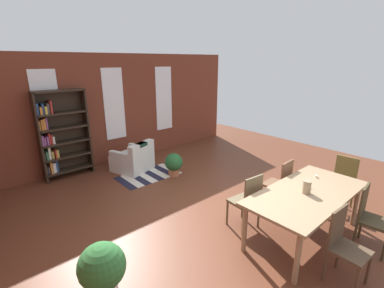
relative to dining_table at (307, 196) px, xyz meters
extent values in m
plane|color=brown|center=(-0.59, 0.89, -0.70)|extent=(10.68, 10.68, 0.00)
cube|color=brown|center=(-0.59, 5.06, 0.71)|extent=(7.77, 0.12, 2.81)
cube|color=white|center=(-2.16, 4.99, 0.85)|extent=(0.55, 0.02, 1.83)
cube|color=white|center=(-0.59, 4.99, 0.85)|extent=(0.55, 0.02, 1.83)
cube|color=white|center=(0.99, 4.99, 0.85)|extent=(0.55, 0.02, 1.83)
cube|color=#977959|center=(0.00, 0.00, 0.06)|extent=(2.10, 0.99, 0.04)
cylinder|color=#977959|center=(-0.95, -0.40, -0.33)|extent=(0.07, 0.07, 0.73)
cylinder|color=#977959|center=(0.95, -0.40, -0.33)|extent=(0.07, 0.07, 0.73)
cylinder|color=#977959|center=(-0.95, 0.40, -0.33)|extent=(0.07, 0.07, 0.73)
cylinder|color=#977959|center=(0.95, 0.40, -0.33)|extent=(0.07, 0.07, 0.73)
cylinder|color=#998466|center=(-0.05, 0.00, 0.17)|extent=(0.12, 0.12, 0.19)
cylinder|color=silver|center=(0.60, 0.15, 0.10)|extent=(0.04, 0.04, 0.04)
cylinder|color=silver|center=(0.14, 0.04, 0.09)|extent=(0.04, 0.04, 0.03)
cube|color=brown|center=(0.47, 0.80, -0.25)|extent=(0.42, 0.42, 0.04)
cube|color=brown|center=(0.48, 0.61, 0.00)|extent=(0.38, 0.05, 0.50)
cylinder|color=brown|center=(0.64, 0.99, -0.48)|extent=(0.04, 0.04, 0.43)
cylinder|color=brown|center=(0.28, 0.97, -0.48)|extent=(0.04, 0.04, 0.43)
cylinder|color=brown|center=(0.66, 0.63, -0.48)|extent=(0.04, 0.04, 0.43)
cylinder|color=brown|center=(0.30, 0.61, -0.48)|extent=(0.04, 0.04, 0.43)
cube|color=#433721|center=(0.47, -0.80, -0.25)|extent=(0.44, 0.44, 0.04)
cube|color=#433721|center=(0.45, -0.61, 0.00)|extent=(0.38, 0.07, 0.50)
cylinder|color=#433721|center=(0.31, -0.99, -0.48)|extent=(0.04, 0.04, 0.43)
cylinder|color=#433721|center=(0.28, -0.63, -0.48)|extent=(0.04, 0.04, 0.43)
cylinder|color=#433721|center=(0.63, -0.60, -0.48)|extent=(0.04, 0.04, 0.43)
cube|color=#503C2A|center=(-0.47, -0.80, -0.25)|extent=(0.42, 0.42, 0.04)
cube|color=#503C2A|center=(-0.46, -0.61, 0.00)|extent=(0.38, 0.05, 0.50)
cylinder|color=#503C2A|center=(-0.66, -0.97, -0.48)|extent=(0.04, 0.04, 0.43)
cylinder|color=#503C2A|center=(-0.30, -0.99, -0.48)|extent=(0.04, 0.04, 0.43)
cylinder|color=#503C2A|center=(-0.64, -0.61, -0.48)|extent=(0.04, 0.04, 0.43)
cylinder|color=#503C2A|center=(-0.28, -0.63, -0.48)|extent=(0.04, 0.04, 0.43)
cube|color=brown|center=(-0.47, 0.80, -0.25)|extent=(0.44, 0.44, 0.04)
cube|color=brown|center=(-0.49, 0.61, 0.00)|extent=(0.38, 0.07, 0.50)
cylinder|color=brown|center=(-0.28, 0.96, -0.48)|extent=(0.04, 0.04, 0.43)
cylinder|color=brown|center=(-0.63, 0.99, -0.48)|extent=(0.04, 0.04, 0.43)
cylinder|color=brown|center=(-0.31, 0.60, -0.48)|extent=(0.04, 0.04, 0.43)
cylinder|color=brown|center=(-0.67, 0.63, -0.48)|extent=(0.04, 0.04, 0.43)
cube|color=brown|center=(1.35, 0.00, -0.25)|extent=(0.43, 0.43, 0.04)
cube|color=brown|center=(1.53, 0.01, 0.00)|extent=(0.06, 0.38, 0.50)
cylinder|color=brown|center=(1.16, 0.17, -0.48)|extent=(0.04, 0.04, 0.43)
cylinder|color=brown|center=(1.18, -0.19, -0.48)|extent=(0.04, 0.04, 0.43)
cylinder|color=brown|center=(1.52, 0.19, -0.48)|extent=(0.04, 0.04, 0.43)
cylinder|color=brown|center=(1.54, -0.17, -0.48)|extent=(0.04, 0.04, 0.43)
cube|color=#2D2319|center=(-2.46, 4.80, 0.32)|extent=(0.04, 0.30, 2.02)
cube|color=#2D2319|center=(-1.42, 4.80, 0.32)|extent=(0.04, 0.30, 2.02)
cube|color=#2D2319|center=(-1.94, 4.94, 0.32)|extent=(1.08, 0.01, 2.02)
cube|color=#2D2319|center=(-1.94, 4.80, -0.53)|extent=(1.04, 0.30, 0.04)
cube|color=#4C4C51|center=(-2.43, 4.80, -0.39)|extent=(0.03, 0.16, 0.23)
cube|color=#4C4C51|center=(-2.38, 4.80, -0.42)|extent=(0.04, 0.16, 0.17)
cube|color=orange|center=(-2.34, 4.80, -0.37)|extent=(0.04, 0.24, 0.27)
cube|color=white|center=(-2.29, 4.80, -0.40)|extent=(0.03, 0.24, 0.22)
cube|color=white|center=(-2.25, 4.80, -0.39)|extent=(0.04, 0.16, 0.23)
cube|color=#284C8C|center=(-2.21, 4.80, -0.37)|extent=(0.04, 0.15, 0.28)
cube|color=#2D2319|center=(-1.94, 4.80, -0.19)|extent=(1.04, 0.30, 0.04)
cube|color=#4C4C51|center=(-2.42, 4.80, -0.09)|extent=(0.04, 0.17, 0.17)
cube|color=#33724C|center=(-2.38, 4.80, -0.08)|extent=(0.05, 0.24, 0.19)
cube|color=white|center=(-2.32, 4.80, -0.03)|extent=(0.05, 0.18, 0.28)
cube|color=gold|center=(-2.25, 4.80, -0.09)|extent=(0.05, 0.16, 0.16)
cube|color=#B22D28|center=(-2.20, 4.80, -0.07)|extent=(0.03, 0.24, 0.19)
cube|color=gold|center=(-2.15, 4.80, -0.08)|extent=(0.05, 0.16, 0.18)
cube|color=#2D2319|center=(-1.94, 4.80, 0.15)|extent=(1.04, 0.30, 0.04)
cube|color=#8C4C8C|center=(-2.42, 4.80, 0.28)|extent=(0.05, 0.24, 0.22)
cube|color=#8C4C8C|center=(-2.37, 4.80, 0.25)|extent=(0.04, 0.20, 0.17)
cube|color=#8C4C8C|center=(-2.32, 4.80, 0.26)|extent=(0.04, 0.23, 0.20)
cube|color=#B22D28|center=(-2.28, 4.80, 0.29)|extent=(0.03, 0.20, 0.25)
cube|color=#B22D28|center=(-2.23, 4.80, 0.28)|extent=(0.03, 0.17, 0.22)
cube|color=white|center=(-2.19, 4.80, 0.25)|extent=(0.04, 0.18, 0.17)
cube|color=#2D2319|center=(-1.94, 4.80, 0.48)|extent=(1.04, 0.30, 0.04)
cube|color=orange|center=(-2.42, 4.80, 0.61)|extent=(0.04, 0.16, 0.21)
cube|color=orange|center=(-2.37, 4.80, 0.62)|extent=(0.03, 0.17, 0.23)
cube|color=orange|center=(-2.32, 4.80, 0.63)|extent=(0.05, 0.15, 0.24)
cube|color=#8C4C8C|center=(-2.28, 4.80, 0.63)|extent=(0.04, 0.15, 0.26)
cube|color=#2D2319|center=(-1.94, 4.80, 0.82)|extent=(1.04, 0.30, 0.04)
cube|color=#284C8C|center=(-2.42, 4.80, 0.96)|extent=(0.05, 0.21, 0.24)
cube|color=orange|center=(-2.35, 4.80, 0.92)|extent=(0.05, 0.23, 0.16)
cube|color=#284C8C|center=(-2.31, 4.80, 0.96)|extent=(0.03, 0.19, 0.23)
cube|color=gold|center=(-2.26, 4.80, 0.93)|extent=(0.05, 0.25, 0.17)
cube|color=#4C4C51|center=(-2.20, 4.80, 0.95)|extent=(0.05, 0.18, 0.22)
cube|color=#B22D28|center=(-2.15, 4.80, 0.98)|extent=(0.04, 0.24, 0.27)
cube|color=#2D2319|center=(-1.94, 4.80, 1.31)|extent=(1.04, 0.30, 0.04)
cube|color=silver|center=(-0.63, 4.15, -0.50)|extent=(1.02, 1.02, 0.40)
cube|color=silver|center=(-0.52, 3.85, -0.12)|extent=(0.81, 0.42, 0.35)
cube|color=silver|center=(-0.31, 4.26, -0.22)|extent=(0.35, 0.72, 0.15)
cube|color=silver|center=(-0.95, 4.04, -0.22)|extent=(0.35, 0.72, 0.15)
cube|color=#19382D|center=(-0.52, 3.85, 0.01)|extent=(0.32, 0.25, 0.08)
cylinder|color=silver|center=(-2.79, 0.97, -0.60)|extent=(0.31, 0.31, 0.20)
sphere|color=#2D6B33|center=(-2.79, 0.97, -0.28)|extent=(0.54, 0.54, 0.54)
cylinder|color=#9E6042|center=(-0.06, 3.19, -0.61)|extent=(0.26, 0.26, 0.16)
sphere|color=#235B2D|center=(-0.06, 3.19, -0.36)|extent=(0.42, 0.42, 0.42)
cube|color=#1E1E33|center=(-1.16, 3.57, -0.69)|extent=(0.18, 0.84, 0.01)
cube|color=silver|center=(-0.98, 3.57, -0.69)|extent=(0.18, 0.84, 0.01)
cube|color=#1E1E33|center=(-0.80, 3.57, -0.69)|extent=(0.18, 0.84, 0.01)
cube|color=silver|center=(-0.62, 3.57, -0.69)|extent=(0.18, 0.84, 0.01)
cube|color=#1E1E33|center=(-0.44, 3.57, -0.69)|extent=(0.18, 0.84, 0.01)
cube|color=silver|center=(-0.26, 3.57, -0.69)|extent=(0.18, 0.84, 0.01)
cube|color=#1E1E33|center=(-0.09, 3.57, -0.69)|extent=(0.18, 0.84, 0.01)
cube|color=silver|center=(0.09, 3.57, -0.69)|extent=(0.18, 0.84, 0.01)
camera|label=1|loc=(-3.67, -1.57, 1.94)|focal=25.24mm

